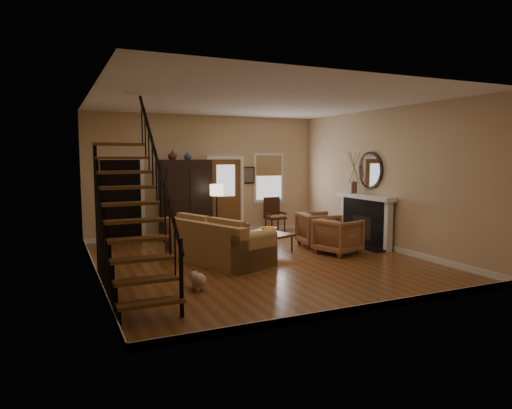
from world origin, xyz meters
name	(u,v)px	position (x,y,z in m)	size (l,w,h in m)	color
room	(213,185)	(-0.41, 1.76, 1.51)	(7.00, 7.33, 3.30)	brown
staircase	(132,194)	(-2.78, -1.30, 1.60)	(0.94, 2.80, 3.20)	brown
fireplace	(366,215)	(3.13, 0.50, 0.74)	(0.33, 1.95, 2.30)	black
armoire	(185,200)	(-0.70, 3.15, 1.05)	(1.30, 0.60, 2.10)	black
vase_a	(172,155)	(-1.05, 3.05, 2.22)	(0.24, 0.24, 0.25)	#4C2619
vase_b	(188,156)	(-0.65, 3.05, 2.21)	(0.20, 0.20, 0.21)	#334C60
sofa	(218,241)	(-0.82, 0.25, 0.44)	(1.02, 2.36, 0.88)	tan
coffee_table	(269,241)	(0.66, 0.89, 0.21)	(0.64, 1.10, 0.42)	brown
bowl	(269,229)	(0.71, 1.04, 0.47)	(0.38, 0.38, 0.09)	orange
books	(270,234)	(0.54, 0.59, 0.45)	(0.20, 0.28, 0.05)	beige
armchair_left	(338,236)	(1.93, -0.05, 0.40)	(0.85, 0.88, 0.80)	brown
armchair_right	(318,229)	(1.99, 0.89, 0.41)	(0.88, 0.91, 0.83)	brown
floor_lamp	(217,214)	(-0.13, 2.29, 0.74)	(0.34, 0.34, 1.49)	black
side_chair	(275,216)	(1.85, 2.95, 0.51)	(0.54, 0.54, 1.02)	#321C0F
dog	(199,281)	(-1.79, -1.47, 0.15)	(0.24, 0.40, 0.29)	beige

